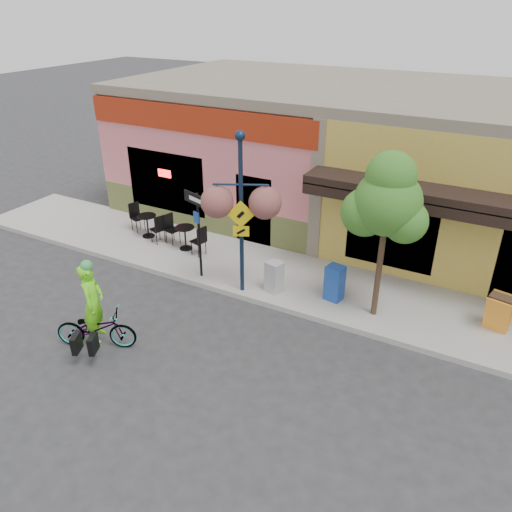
{
  "coord_description": "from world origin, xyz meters",
  "views": [
    {
      "loc": [
        3.79,
        -9.0,
        7.03
      ],
      "look_at": [
        -1.34,
        0.5,
        1.4
      ],
      "focal_mm": 35.0,
      "sensor_mm": 36.0,
      "label": 1
    }
  ],
  "objects_px": {
    "bicycle": "(96,328)",
    "cyclist_rider": "(95,312)",
    "lamp_post": "(241,216)",
    "one_way_sign": "(199,236)",
    "newspaper_box_grey": "(274,277)",
    "street_tree": "(383,238)",
    "building": "(391,157)",
    "newspaper_box_blue": "(335,283)"
  },
  "relations": [
    {
      "from": "bicycle",
      "to": "cyclist_rider",
      "type": "relative_size",
      "value": 0.98
    },
    {
      "from": "lamp_post",
      "to": "one_way_sign",
      "type": "xyz_separation_m",
      "value": [
        -1.37,
        0.11,
        -0.9
      ]
    },
    {
      "from": "newspaper_box_grey",
      "to": "street_tree",
      "type": "distance_m",
      "value": 3.08
    },
    {
      "from": "building",
      "to": "newspaper_box_blue",
      "type": "distance_m",
      "value": 6.26
    },
    {
      "from": "building",
      "to": "newspaper_box_blue",
      "type": "height_order",
      "value": "building"
    },
    {
      "from": "newspaper_box_blue",
      "to": "bicycle",
      "type": "bearing_deg",
      "value": -123.86
    },
    {
      "from": "lamp_post",
      "to": "newspaper_box_blue",
      "type": "distance_m",
      "value": 2.9
    },
    {
      "from": "building",
      "to": "one_way_sign",
      "type": "height_order",
      "value": "building"
    },
    {
      "from": "bicycle",
      "to": "newspaper_box_grey",
      "type": "bearing_deg",
      "value": -58.34
    },
    {
      "from": "bicycle",
      "to": "lamp_post",
      "type": "distance_m",
      "value": 4.27
    },
    {
      "from": "bicycle",
      "to": "newspaper_box_grey",
      "type": "relative_size",
      "value": 2.12
    },
    {
      "from": "bicycle",
      "to": "newspaper_box_blue",
      "type": "xyz_separation_m",
      "value": [
        4.05,
        4.17,
        0.15
      ]
    },
    {
      "from": "newspaper_box_grey",
      "to": "newspaper_box_blue",
      "type": "bearing_deg",
      "value": 28.88
    },
    {
      "from": "newspaper_box_blue",
      "to": "building",
      "type": "bearing_deg",
      "value": 103.94
    },
    {
      "from": "lamp_post",
      "to": "bicycle",
      "type": "bearing_deg",
      "value": -142.14
    },
    {
      "from": "cyclist_rider",
      "to": "newspaper_box_blue",
      "type": "height_order",
      "value": "cyclist_rider"
    },
    {
      "from": "street_tree",
      "to": "one_way_sign",
      "type": "bearing_deg",
      "value": -174.59
    },
    {
      "from": "newspaper_box_blue",
      "to": "cyclist_rider",
      "type": "bearing_deg",
      "value": -123.5
    },
    {
      "from": "building",
      "to": "cyclist_rider",
      "type": "xyz_separation_m",
      "value": [
        -3.61,
        -10.2,
        -1.33
      ]
    },
    {
      "from": "newspaper_box_blue",
      "to": "street_tree",
      "type": "bearing_deg",
      "value": 2.01
    },
    {
      "from": "one_way_sign",
      "to": "street_tree",
      "type": "height_order",
      "value": "street_tree"
    },
    {
      "from": "cyclist_rider",
      "to": "bicycle",
      "type": "bearing_deg",
      "value": 65.41
    },
    {
      "from": "bicycle",
      "to": "newspaper_box_grey",
      "type": "xyz_separation_m",
      "value": [
        2.53,
        3.79,
        0.1
      ]
    },
    {
      "from": "building",
      "to": "bicycle",
      "type": "distance_m",
      "value": 10.98
    },
    {
      "from": "building",
      "to": "cyclist_rider",
      "type": "height_order",
      "value": "building"
    },
    {
      "from": "cyclist_rider",
      "to": "street_tree",
      "type": "distance_m",
      "value": 6.61
    },
    {
      "from": "one_way_sign",
      "to": "newspaper_box_blue",
      "type": "distance_m",
      "value": 3.77
    },
    {
      "from": "lamp_post",
      "to": "one_way_sign",
      "type": "relative_size",
      "value": 1.74
    },
    {
      "from": "building",
      "to": "newspaper_box_blue",
      "type": "bearing_deg",
      "value": -86.35
    },
    {
      "from": "street_tree",
      "to": "building",
      "type": "bearing_deg",
      "value": 103.49
    },
    {
      "from": "building",
      "to": "newspaper_box_blue",
      "type": "xyz_separation_m",
      "value": [
        0.38,
        -6.03,
        -1.63
      ]
    },
    {
      "from": "bicycle",
      "to": "newspaper_box_grey",
      "type": "height_order",
      "value": "newspaper_box_grey"
    },
    {
      "from": "building",
      "to": "lamp_post",
      "type": "height_order",
      "value": "building"
    },
    {
      "from": "bicycle",
      "to": "newspaper_box_blue",
      "type": "height_order",
      "value": "newspaper_box_blue"
    },
    {
      "from": "lamp_post",
      "to": "street_tree",
      "type": "xyz_separation_m",
      "value": [
        3.37,
        0.56,
        -0.06
      ]
    },
    {
      "from": "bicycle",
      "to": "one_way_sign",
      "type": "xyz_separation_m",
      "value": [
        0.4,
        3.56,
        0.89
      ]
    },
    {
      "from": "building",
      "to": "bicycle",
      "type": "height_order",
      "value": "building"
    },
    {
      "from": "bicycle",
      "to": "newspaper_box_grey",
      "type": "distance_m",
      "value": 4.56
    },
    {
      "from": "lamp_post",
      "to": "one_way_sign",
      "type": "bearing_deg",
      "value": 150.31
    },
    {
      "from": "bicycle",
      "to": "building",
      "type": "bearing_deg",
      "value": -44.35
    },
    {
      "from": "newspaper_box_blue",
      "to": "newspaper_box_grey",
      "type": "relative_size",
      "value": 1.1
    },
    {
      "from": "newspaper_box_blue",
      "to": "street_tree",
      "type": "relative_size",
      "value": 0.23
    }
  ]
}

